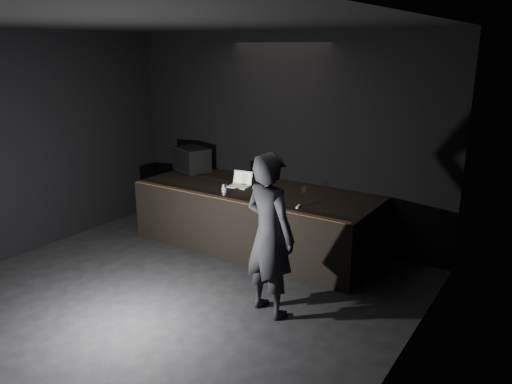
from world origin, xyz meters
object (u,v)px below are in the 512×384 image
object	(u,v)px
stage_monitor	(192,159)
person	(270,235)
beer_can	(224,190)
stage_riser	(256,218)
laptop	(241,182)

from	to	relation	value
stage_monitor	person	xyz separation A→B (m)	(2.99, -2.10, -0.19)
stage_monitor	beer_can	size ratio (longest dim) A/B	4.22
stage_monitor	person	world-z (taller)	person
stage_riser	laptop	distance (m)	0.64
stage_riser	laptop	bearing A→B (deg)	176.33
stage_riser	laptop	xyz separation A→B (m)	(-0.31, 0.02, 0.56)
person	beer_can	bearing A→B (deg)	-21.72
stage_riser	person	size ratio (longest dim) A/B	1.94
stage_riser	stage_monitor	size ratio (longest dim) A/B	5.16
stage_riser	beer_can	distance (m)	0.85
beer_can	stage_monitor	bearing A→B (deg)	146.71
stage_monitor	beer_can	world-z (taller)	stage_monitor
laptop	beer_can	world-z (taller)	laptop
beer_can	person	world-z (taller)	person
stage_riser	beer_can	bearing A→B (deg)	-110.78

